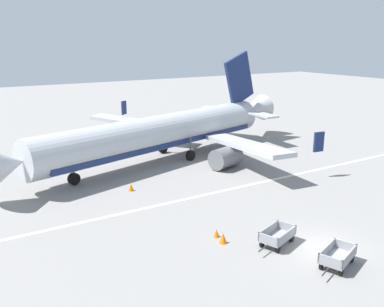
{
  "coord_description": "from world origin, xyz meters",
  "views": [
    {
      "loc": [
        -19.56,
        -16.03,
        12.72
      ],
      "look_at": [
        -0.55,
        14.98,
        2.8
      ],
      "focal_mm": 39.14,
      "sensor_mm": 36.0,
      "label": 1
    }
  ],
  "objects_px": {
    "airplane": "(166,132)",
    "baggage_cart_second_in_row": "(277,236)",
    "traffic_cone_near_plane": "(223,238)",
    "traffic_cone_mid_apron": "(131,187)",
    "traffic_cone_by_carts": "(216,233)",
    "baggage_cart_nearest": "(337,256)"
  },
  "relations": [
    {
      "from": "airplane",
      "to": "baggage_cart_nearest",
      "type": "xyz_separation_m",
      "value": [
        -2.2,
        -25.03,
        -2.45
      ]
    },
    {
      "from": "airplane",
      "to": "traffic_cone_near_plane",
      "type": "bearing_deg",
      "value": -107.87
    },
    {
      "from": "baggage_cart_second_in_row",
      "to": "traffic_cone_near_plane",
      "type": "relative_size",
      "value": 5.2
    },
    {
      "from": "traffic_cone_near_plane",
      "to": "traffic_cone_mid_apron",
      "type": "relative_size",
      "value": 1.07
    },
    {
      "from": "baggage_cart_second_in_row",
      "to": "traffic_cone_near_plane",
      "type": "height_order",
      "value": "baggage_cart_second_in_row"
    },
    {
      "from": "traffic_cone_by_carts",
      "to": "traffic_cone_mid_apron",
      "type": "bearing_deg",
      "value": 96.64
    },
    {
      "from": "traffic_cone_mid_apron",
      "to": "traffic_cone_by_carts",
      "type": "xyz_separation_m",
      "value": [
        1.3,
        -11.16,
        -0.05
      ]
    },
    {
      "from": "traffic_cone_mid_apron",
      "to": "traffic_cone_by_carts",
      "type": "relative_size",
      "value": 1.17
    },
    {
      "from": "baggage_cart_second_in_row",
      "to": "traffic_cone_mid_apron",
      "type": "height_order",
      "value": "baggage_cart_second_in_row"
    },
    {
      "from": "baggage_cart_nearest",
      "to": "baggage_cart_second_in_row",
      "type": "bearing_deg",
      "value": 107.12
    },
    {
      "from": "traffic_cone_near_plane",
      "to": "traffic_cone_mid_apron",
      "type": "xyz_separation_m",
      "value": [
        -1.17,
        12.09,
        -0.02
      ]
    },
    {
      "from": "baggage_cart_second_in_row",
      "to": "traffic_cone_mid_apron",
      "type": "bearing_deg",
      "value": 105.96
    },
    {
      "from": "baggage_cart_nearest",
      "to": "traffic_cone_mid_apron",
      "type": "height_order",
      "value": "baggage_cart_nearest"
    },
    {
      "from": "traffic_cone_mid_apron",
      "to": "baggage_cart_second_in_row",
      "type": "bearing_deg",
      "value": -74.04
    },
    {
      "from": "traffic_cone_near_plane",
      "to": "airplane",
      "type": "bearing_deg",
      "value": 72.13
    },
    {
      "from": "baggage_cart_nearest",
      "to": "baggage_cart_second_in_row",
      "type": "height_order",
      "value": "same"
    },
    {
      "from": "baggage_cart_second_in_row",
      "to": "traffic_cone_by_carts",
      "type": "relative_size",
      "value": 6.48
    },
    {
      "from": "airplane",
      "to": "traffic_cone_near_plane",
      "type": "xyz_separation_m",
      "value": [
        -6.21,
        -19.28,
        -2.71
      ]
    },
    {
      "from": "baggage_cart_nearest",
      "to": "traffic_cone_near_plane",
      "type": "height_order",
      "value": "baggage_cart_nearest"
    },
    {
      "from": "airplane",
      "to": "baggage_cart_second_in_row",
      "type": "relative_size",
      "value": 10.33
    },
    {
      "from": "baggage_cart_second_in_row",
      "to": "traffic_cone_near_plane",
      "type": "bearing_deg",
      "value": 145.38
    },
    {
      "from": "airplane",
      "to": "baggage_cart_second_in_row",
      "type": "xyz_separation_m",
      "value": [
        -3.37,
        -21.25,
        -2.45
      ]
    }
  ]
}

